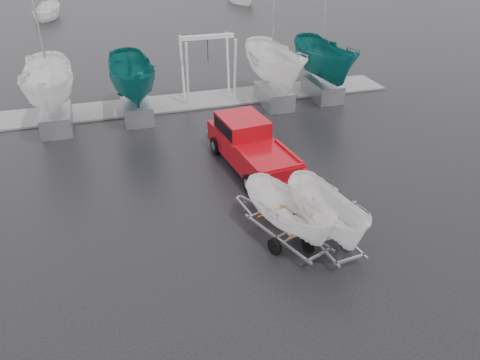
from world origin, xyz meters
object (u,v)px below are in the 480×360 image
at_px(trailer_hitched, 330,181).
at_px(trailer_parked, 291,181).
at_px(pickup_truck, 249,143).
at_px(boat_hoist, 208,59).

xyz_separation_m(trailer_hitched, trailer_parked, (-1.26, 0.43, -0.04)).
bearing_deg(trailer_hitched, trailer_parked, 154.73).
xyz_separation_m(pickup_truck, trailer_parked, (-0.52, -6.26, 1.50)).
relative_size(trailer_hitched, trailer_parked, 1.02).
bearing_deg(boat_hoist, trailer_parked, -93.00).
distance_m(pickup_truck, trailer_hitched, 6.91).
distance_m(pickup_truck, boat_hoist, 9.29).
bearing_deg(trailer_parked, trailer_hitched, -38.87).
height_order(pickup_truck, trailer_hitched, trailer_hitched).
relative_size(trailer_parked, boat_hoist, 1.17).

